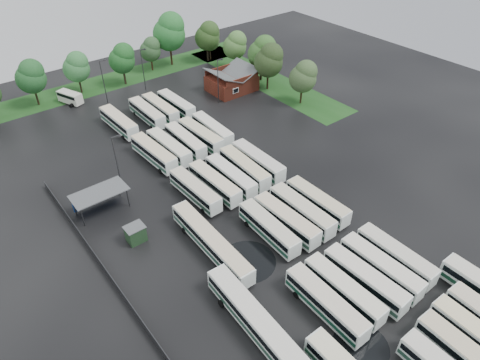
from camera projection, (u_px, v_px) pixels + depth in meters
ground at (281, 239)px, 60.75m from camera, size 160.00×160.00×0.00m
brick_building at (232, 83)px, 98.14m from camera, size 10.07×8.60×5.39m
wash_shed at (99, 194)px, 64.15m from camera, size 8.20×4.20×3.58m
utility_hut at (136, 234)px, 59.78m from camera, size 2.70×2.20×2.62m
grass_strip_north at (103, 84)px, 102.11m from camera, size 80.00×10.00×0.01m
grass_strip_east at (264, 79)px, 104.24m from camera, size 10.00×50.00×0.01m
west_fence at (111, 278)px, 54.39m from camera, size 0.10×50.00×1.20m
bus_r0c2 at (468, 358)px, 44.52m from camera, size 2.80×11.42×3.16m
bus_r0c3 at (480, 339)px, 46.29m from camera, size 2.76×11.19×3.09m
bus_r1c0 at (326, 303)px, 49.96m from camera, size 2.72×11.51×3.19m
bus_r1c1 at (344, 290)px, 51.55m from camera, size 2.44×11.18×3.11m
bus_r1c2 at (365, 279)px, 52.79m from camera, size 2.74×11.50×3.18m
bus_r1c3 at (381, 267)px, 54.35m from camera, size 2.55×11.46×3.18m
bus_r1c4 at (396, 256)px, 55.97m from camera, size 2.45×11.16×3.10m
bus_r2c1 at (269, 228)px, 60.12m from camera, size 2.80×11.18×3.09m
bus_r2c2 at (286, 220)px, 61.35m from camera, size 2.69×11.49×3.18m
bus_r2c3 at (302, 211)px, 62.92m from camera, size 2.60×11.66×3.24m
bus_r2c4 at (317, 202)px, 64.66m from camera, size 2.48×11.19×3.11m
bus_r3c0 at (195, 190)px, 66.92m from camera, size 2.67×11.13×3.08m
bus_r3c1 at (215, 183)px, 68.35m from camera, size 2.64×11.21×3.11m
bus_r3c2 at (231, 176)px, 69.80m from camera, size 2.45×11.15×3.10m
bus_r3c3 at (244, 168)px, 71.58m from camera, size 2.95×11.59×3.20m
bus_r3c4 at (258, 161)px, 73.15m from camera, size 2.56×11.65×3.24m
bus_r4c0 at (154, 153)px, 75.16m from camera, size 3.01×11.69×3.23m
bus_r4c1 at (169, 147)px, 76.70m from camera, size 2.74×11.48×3.18m
bus_r4c2 at (185, 141)px, 78.43m from camera, size 2.62×11.22×3.11m
bus_r4c3 at (200, 135)px, 79.96m from camera, size 2.79×11.45×3.17m
bus_r4c4 at (212, 129)px, 81.76m from camera, size 2.78×11.27×3.12m
bus_r5c0 at (119, 122)px, 83.90m from camera, size 2.83×11.65×3.22m
bus_r5c2 at (147, 113)px, 86.92m from camera, size 2.43×11.33×3.15m
bus_r5c3 at (160, 108)px, 88.57m from camera, size 2.46×11.24×3.13m
bus_r5c4 at (176, 104)px, 89.96m from camera, size 2.59×11.23×3.11m
artic_bus_west_b at (211, 242)px, 57.92m from camera, size 2.85×16.78×3.10m
artic_bus_west_c at (259, 325)px, 47.65m from camera, size 3.33×17.56×3.24m
minibus at (70, 97)px, 93.40m from camera, size 4.08×6.16×2.52m
tree_north_1 at (31, 76)px, 89.55m from camera, size 6.21×6.21×10.29m
tree_north_2 at (77, 67)px, 94.65m from camera, size 5.82×5.82×9.65m
tree_north_3 at (122, 58)px, 98.15m from camera, size 5.98×5.98×9.91m
tree_north_4 at (151, 49)px, 105.23m from camera, size 5.14×5.14×8.51m
tree_north_5 at (170, 31)px, 106.29m from camera, size 8.08×8.08×13.38m
tree_north_6 at (210, 38)px, 110.90m from camera, size 5.26×5.26×8.71m
tree_east_0 at (304, 76)px, 90.38m from camera, size 5.87×5.87×9.73m
tree_east_1 at (269, 60)px, 95.66m from camera, size 6.54×6.54×10.83m
tree_east_2 at (263, 52)px, 99.69m from camera, size 6.55×6.55×10.85m
tree_east_3 at (235, 45)px, 105.42m from camera, size 5.84×5.84×9.67m
tree_east_4 at (208, 35)px, 109.60m from camera, size 6.26×6.26×10.36m
lamp_post_ne at (218, 78)px, 90.72m from camera, size 1.52×0.30×9.88m
lamp_post_nw at (117, 161)px, 65.81m from camera, size 1.58×0.31×10.27m
lamp_post_back_w at (104, 79)px, 90.76m from camera, size 1.49×0.29×9.69m
lamp_post_back_e at (143, 67)px, 96.18m from camera, size 1.47×0.29×9.54m
puddle_0 at (361, 347)px, 47.47m from camera, size 6.35×6.35×0.01m
puddle_1 at (468, 299)px, 52.59m from camera, size 2.59×2.59×0.01m
puddle_2 at (248, 261)px, 57.45m from camera, size 7.71×7.71×0.01m
puddle_3 at (313, 232)px, 61.99m from camera, size 4.38×4.38×0.01m
puddle_4 at (462, 272)px, 55.94m from camera, size 3.46×3.46×0.01m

